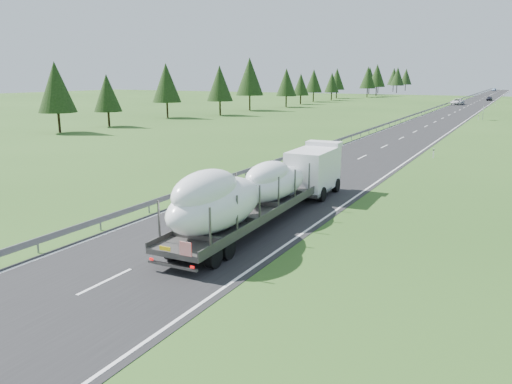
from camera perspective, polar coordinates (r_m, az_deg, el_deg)
The scene contains 10 objects.
ground at distance 28.23m, azimuth -3.85°, elevation -3.78°, with size 400.00×400.00×0.00m, color #284D19.
road_surface at distance 123.92m, azimuth 21.83°, elevation 8.48°, with size 10.00×400.00×0.02m, color black.
guardrail at distance 124.56m, azimuth 19.41°, elevation 8.97°, with size 0.10×400.00×0.76m.
marker_posts at distance 178.15m, azimuth 26.14°, elevation 9.42°, with size 0.13×350.08×1.00m.
highway_sign at distance 103.26m, azimuth 24.54°, elevation 8.48°, with size 0.08×0.90×2.60m.
tree_line_left at distance 157.70m, azimuth 6.74°, elevation 12.72°, with size 15.27×287.58×12.51m.
boat_truck at distance 27.95m, azimuth 0.66°, elevation 0.56°, with size 3.19×19.15×4.05m.
distant_van at distance 154.93m, azimuth 22.04°, elevation 9.55°, with size 2.86×6.20×1.72m, color silver.
distant_car_dark at distance 184.33m, azimuth 25.12°, elevation 9.66°, with size 1.66×4.13×1.41m, color black.
distant_car_blue at distance 298.18m, azimuth 25.55°, elevation 10.51°, with size 1.46×4.17×1.38m, color #15283D.
Camera 1 is at (14.45, -22.80, 8.24)m, focal length 35.00 mm.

